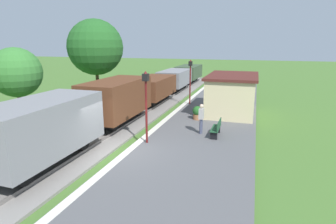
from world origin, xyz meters
TOP-DOWN VIEW (x-y plane):
  - ground_plane at (0.00, 0.00)m, footprint 160.00×160.00m
  - platform_slab at (3.20, 0.00)m, footprint 6.00×60.00m
  - platform_edge_stripe at (0.40, 0.00)m, footprint 0.36×60.00m
  - track_ballast at (-2.40, 0.00)m, footprint 3.80×60.00m
  - rail_near at (-1.68, 0.00)m, footprint 0.07×60.00m
  - rail_far at (-3.12, 0.00)m, footprint 0.07×60.00m
  - freight_train at (-2.40, 9.92)m, footprint 2.50×32.60m
  - station_hut at (4.40, 9.22)m, footprint 3.50×5.80m
  - bench_near_hut at (4.12, 3.44)m, footprint 0.42×1.50m
  - person_waiting at (3.20, 3.65)m, footprint 0.25×0.39m
  - potted_planter at (2.40, 6.48)m, footprint 0.64×0.64m
  - lamp_post_near at (0.83, 1.33)m, footprint 0.28×0.28m
  - lamp_post_far at (0.83, 10.98)m, footprint 0.28×0.28m
  - tree_trackside_mid at (-7.44, 1.59)m, footprint 2.91×2.91m
  - tree_trackside_far at (-7.45, 10.21)m, footprint 4.79×4.79m

SIDE VIEW (x-z plane):
  - ground_plane at x=0.00m, z-range 0.00..0.00m
  - track_ballast at x=-2.40m, z-range 0.00..0.12m
  - platform_slab at x=3.20m, z-range 0.00..0.25m
  - rail_near at x=-1.68m, z-range 0.12..0.26m
  - rail_far at x=-3.12m, z-range 0.12..0.26m
  - platform_edge_stripe at x=0.40m, z-range 0.25..0.26m
  - bench_near_hut at x=4.12m, z-range 0.27..1.18m
  - potted_planter at x=2.40m, z-range 0.26..1.18m
  - person_waiting at x=3.20m, z-range 0.33..2.04m
  - freight_train at x=-2.40m, z-range 0.17..2.89m
  - station_hut at x=4.40m, z-range 0.26..3.04m
  - lamp_post_near at x=0.83m, z-range 0.95..4.65m
  - lamp_post_far at x=0.83m, z-range 0.95..4.65m
  - tree_trackside_mid at x=-7.44m, z-range 1.04..6.08m
  - tree_trackside_far at x=-7.45m, z-range 1.24..8.52m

